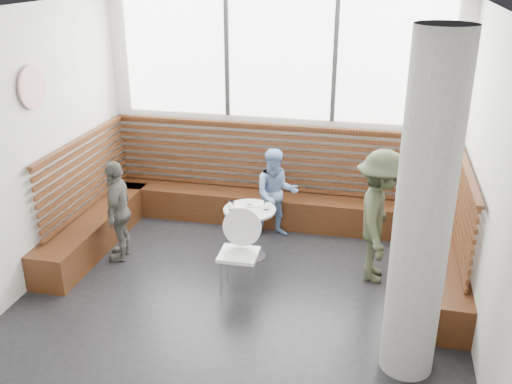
% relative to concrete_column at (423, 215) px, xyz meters
% --- Properties ---
extents(room, '(5.00, 5.00, 3.20)m').
position_rel_concrete_column_xyz_m(room, '(-1.85, 0.60, 0.00)').
color(room, silver).
rests_on(room, ground).
extents(booth, '(5.00, 2.50, 1.44)m').
position_rel_concrete_column_xyz_m(booth, '(-1.85, 2.37, -1.19)').
color(booth, '#3F200F').
rests_on(booth, ground).
extents(concrete_column, '(0.50, 0.50, 3.20)m').
position_rel_concrete_column_xyz_m(concrete_column, '(0.00, 0.00, 0.00)').
color(concrete_column, gray).
rests_on(concrete_column, ground).
extents(wall_art, '(0.03, 0.50, 0.50)m').
position_rel_concrete_column_xyz_m(wall_art, '(-4.31, 1.00, 0.70)').
color(wall_art, white).
rests_on(wall_art, room).
extents(cafe_table, '(0.67, 0.67, 0.69)m').
position_rel_concrete_column_xyz_m(cafe_table, '(-1.97, 1.76, -1.11)').
color(cafe_table, silver).
rests_on(cafe_table, ground).
extents(cafe_chair, '(0.46, 0.45, 0.97)m').
position_rel_concrete_column_xyz_m(cafe_chair, '(-1.91, 1.02, -1.03)').
color(cafe_chair, white).
rests_on(cafe_chair, ground).
extents(adult_man, '(0.62, 1.07, 1.64)m').
position_rel_concrete_column_xyz_m(adult_man, '(-0.35, 1.60, -0.78)').
color(adult_man, '#3C432D').
rests_on(adult_man, ground).
extents(child_back, '(0.74, 0.65, 1.28)m').
position_rel_concrete_column_xyz_m(child_back, '(-1.76, 2.45, -0.96)').
color(child_back, '#7697CD').
rests_on(child_back, ground).
extents(child_left, '(0.48, 0.83, 1.33)m').
position_rel_concrete_column_xyz_m(child_left, '(-3.61, 1.39, -0.93)').
color(child_left, '#5B5A52').
rests_on(child_left, ground).
extents(plate_near, '(0.18, 0.18, 0.01)m').
position_rel_concrete_column_xyz_m(plate_near, '(-2.12, 1.82, -0.90)').
color(plate_near, white).
rests_on(plate_near, cafe_table).
extents(plate_far, '(0.20, 0.20, 0.01)m').
position_rel_concrete_column_xyz_m(plate_far, '(-1.92, 1.91, -0.90)').
color(plate_far, white).
rests_on(plate_far, cafe_table).
extents(glass_left, '(0.08, 0.08, 0.12)m').
position_rel_concrete_column_xyz_m(glass_left, '(-2.19, 1.69, -0.85)').
color(glass_left, white).
rests_on(glass_left, cafe_table).
extents(glass_mid, '(0.06, 0.06, 0.10)m').
position_rel_concrete_column_xyz_m(glass_mid, '(-1.95, 1.68, -0.86)').
color(glass_mid, white).
rests_on(glass_mid, cafe_table).
extents(glass_right, '(0.07, 0.07, 0.11)m').
position_rel_concrete_column_xyz_m(glass_right, '(-1.76, 1.80, -0.85)').
color(glass_right, white).
rests_on(glass_right, cafe_table).
extents(menu_card, '(0.24, 0.20, 0.00)m').
position_rel_concrete_column_xyz_m(menu_card, '(-1.93, 1.61, -0.91)').
color(menu_card, '#A5C64C').
rests_on(menu_card, cafe_table).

